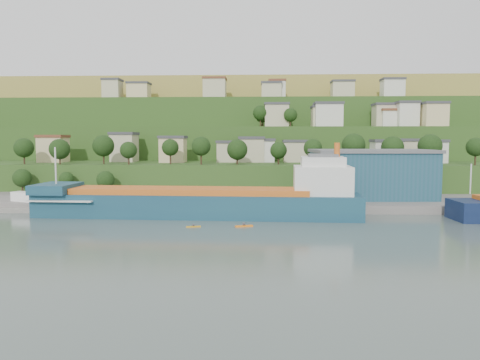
# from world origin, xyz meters

# --- Properties ---
(ground) EXTENTS (500.00, 500.00, 0.00)m
(ground) POSITION_xyz_m (0.00, 0.00, 0.00)
(ground) COLOR #404E47
(ground) RESTS_ON ground
(quay) EXTENTS (220.00, 26.00, 4.00)m
(quay) POSITION_xyz_m (20.00, 28.00, 0.00)
(quay) COLOR slate
(quay) RESTS_ON ground
(pebble_beach) EXTENTS (40.00, 18.00, 2.40)m
(pebble_beach) POSITION_xyz_m (-55.00, 22.00, 0.00)
(pebble_beach) COLOR slate
(pebble_beach) RESTS_ON ground
(hillside) EXTENTS (360.00, 210.59, 96.00)m
(hillside) POSITION_xyz_m (0.04, 168.70, 0.08)
(hillside) COLOR #284719
(hillside) RESTS_ON ground
(cargo_ship_near) EXTENTS (73.74, 14.57, 18.85)m
(cargo_ship_near) POSITION_xyz_m (-5.67, 10.48, 3.01)
(cargo_ship_near) COLOR navy
(cargo_ship_near) RESTS_ON ground
(warehouse) EXTENTS (32.12, 20.89, 12.80)m
(warehouse) POSITION_xyz_m (35.80, 31.00, 8.43)
(warehouse) COLOR #1E4C5B
(warehouse) RESTS_ON quay
(caravan) EXTENTS (7.32, 5.25, 3.15)m
(caravan) POSITION_xyz_m (-52.72, 19.36, 2.78)
(caravan) COLOR white
(caravan) RESTS_ON pebble_beach
(dinghy) EXTENTS (4.26, 2.62, 0.80)m
(dinghy) POSITION_xyz_m (-42.33, 20.24, 1.60)
(dinghy) COLOR silver
(dinghy) RESTS_ON pebble_beach
(kayak_orange) EXTENTS (3.67, 1.70, 0.91)m
(kayak_orange) POSITION_xyz_m (3.07, -1.75, 0.27)
(kayak_orange) COLOR orange
(kayak_orange) RESTS_ON ground
(kayak_yellow) EXTENTS (2.92, 1.22, 0.72)m
(kayak_yellow) POSITION_xyz_m (-7.01, -2.67, 0.21)
(kayak_yellow) COLOR orange
(kayak_yellow) RESTS_ON ground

